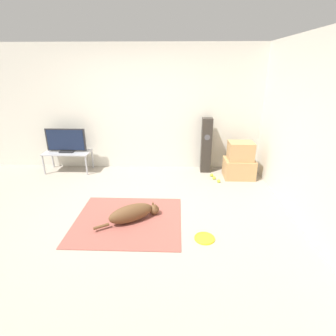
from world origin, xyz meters
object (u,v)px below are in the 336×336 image
cardboard_box_lower (239,168)px  tv (66,141)px  frisbee (205,238)px  tv_stand (68,154)px  dog (133,213)px  tennis_ball_by_boxes (219,181)px  tennis_ball_loose_on_carpet (212,175)px  tennis_ball_near_speaker (214,178)px  cardboard_box_upper (241,151)px  floor_speaker (206,145)px

cardboard_box_lower → tv: tv is taller
frisbee → tv_stand: bearing=139.2°
dog → tennis_ball_by_boxes: size_ratio=13.08×
frisbee → tv: size_ratio=0.33×
tennis_ball_loose_on_carpet → tennis_ball_by_boxes: bearing=-71.6°
tennis_ball_near_speaker → frisbee: bearing=-100.8°
tv_stand → tennis_ball_by_boxes: tv_stand is taller
cardboard_box_lower → cardboard_box_upper: 0.37m
floor_speaker → tennis_ball_loose_on_carpet: floor_speaker is taller
frisbee → cardboard_box_upper: size_ratio=0.56×
dog → tennis_ball_by_boxes: bearing=44.6°
dog → tennis_ball_loose_on_carpet: bearing=51.9°
tennis_ball_by_boxes → floor_speaker: bearing=109.1°
dog → tennis_ball_near_speaker: bearing=48.8°
tv_stand → tennis_ball_near_speaker: bearing=-6.6°
tv_stand → tennis_ball_near_speaker: (3.05, -0.35, -0.35)m
tv → frisbee: bearing=-40.8°
frisbee → cardboard_box_lower: size_ratio=0.45×
tv_stand → tv: 0.29m
cardboard_box_lower → tennis_ball_loose_on_carpet: size_ratio=8.95×
cardboard_box_upper → tennis_ball_near_speaker: bearing=-166.3°
cardboard_box_lower → floor_speaker: size_ratio=0.52×
dog → cardboard_box_upper: cardboard_box_upper is taller
dog → floor_speaker: 2.40m
tennis_ball_near_speaker → tv_stand: bearing=173.4°
dog → floor_speaker: (1.23, 2.01, 0.44)m
cardboard_box_lower → tennis_ball_loose_on_carpet: (-0.53, 0.01, -0.16)m
frisbee → tennis_ball_near_speaker: tennis_ball_near_speaker is taller
cardboard_box_lower → cardboard_box_upper: (-0.00, -0.02, 0.37)m
floor_speaker → tennis_ball_loose_on_carpet: bearing=-70.3°
tv_stand → cardboard_box_lower: bearing=-3.5°
tv_stand → tennis_ball_loose_on_carpet: 3.05m
cardboard_box_upper → dog: bearing=-138.0°
cardboard_box_upper → tennis_ball_by_boxes: 0.73m
dog → tennis_ball_by_boxes: dog is taller
cardboard_box_upper → tv_stand: size_ratio=0.50×
dog → tennis_ball_near_speaker: 2.08m
floor_speaker → tv: (-2.91, -0.09, 0.10)m
tennis_ball_by_boxes → tennis_ball_near_speaker: (-0.07, 0.15, 0.00)m
tennis_ball_near_speaker → tv: bearing=173.3°
frisbee → tv_stand: 3.56m
cardboard_box_upper → tv: tv is taller
cardboard_box_upper → tv_stand: 3.57m
tv → tennis_ball_near_speaker: size_ratio=12.42×
tv_stand → dog: bearing=-48.8°
floor_speaker → tv: size_ratio=1.39×
floor_speaker → tv: floor_speaker is taller
tennis_ball_by_boxes → tennis_ball_loose_on_carpet: size_ratio=1.00×
frisbee → tv_stand: tv_stand is taller
cardboard_box_lower → tennis_ball_loose_on_carpet: cardboard_box_lower is taller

